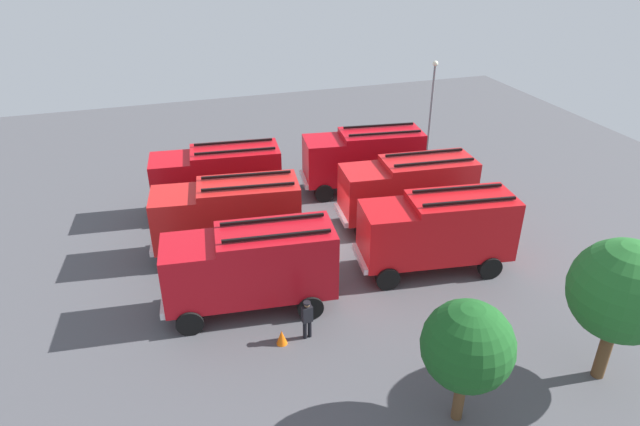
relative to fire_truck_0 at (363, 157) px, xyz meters
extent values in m
plane|color=#4C4C51|center=(4.25, 4.73, -2.15)|extent=(54.39, 54.39, 0.00)
cube|color=red|center=(2.43, -0.31, -0.05)|extent=(2.50, 2.76, 2.60)
cube|color=#8C9EAD|center=(3.47, -0.44, 0.26)|extent=(0.34, 2.12, 1.46)
cube|color=red|center=(-1.04, 0.13, 0.10)|extent=(5.07, 3.08, 2.90)
cube|color=black|center=(-0.96, 0.81, 1.67)|extent=(4.30, 0.66, 0.12)
cube|color=black|center=(-1.13, -0.55, 1.67)|extent=(4.30, 0.66, 0.12)
cube|color=silver|center=(3.62, -0.46, -1.20)|extent=(0.50, 2.38, 0.28)
cylinder|color=black|center=(2.78, 0.86, -1.60)|extent=(1.14, 0.48, 1.10)
cylinder|color=black|center=(2.48, -1.52, -1.60)|extent=(1.14, 0.48, 1.10)
cylinder|color=black|center=(-2.08, 1.47, -1.60)|extent=(1.14, 0.48, 1.10)
cylinder|color=black|center=(-2.38, -0.91, -1.60)|extent=(1.14, 0.48, 1.10)
cube|color=red|center=(11.23, -0.07, -0.05)|extent=(2.44, 2.71, 2.60)
cube|color=#8C9EAD|center=(12.27, -0.18, 0.26)|extent=(0.29, 2.12, 1.46)
cube|color=red|center=(7.75, 0.27, 0.10)|extent=(5.02, 2.96, 2.90)
cube|color=black|center=(7.81, 0.96, 1.67)|extent=(4.31, 0.55, 0.12)
cube|color=black|center=(7.68, -0.41, 1.67)|extent=(4.31, 0.55, 0.12)
cube|color=silver|center=(12.42, -0.19, -1.20)|extent=(0.44, 2.38, 0.28)
cylinder|color=black|center=(11.55, 1.10, -1.60)|extent=(1.13, 0.46, 1.10)
cylinder|color=black|center=(11.31, -1.29, -1.60)|extent=(1.13, 0.46, 1.10)
cylinder|color=black|center=(6.67, 1.59, -1.60)|extent=(1.13, 0.46, 1.10)
cylinder|color=black|center=(6.43, -0.80, -1.60)|extent=(1.13, 0.46, 1.10)
cube|color=red|center=(1.81, 4.59, -0.05)|extent=(2.42, 2.69, 2.60)
cube|color=#8C9EAD|center=(2.86, 4.49, 0.26)|extent=(0.27, 2.12, 1.46)
cube|color=red|center=(-1.67, 4.91, 0.10)|extent=(5.01, 2.93, 2.90)
cube|color=black|center=(-1.61, 5.59, 1.67)|extent=(4.31, 0.51, 0.12)
cube|color=black|center=(-1.74, 4.22, 1.67)|extent=(4.31, 0.51, 0.12)
cube|color=silver|center=(3.01, 4.48, -1.20)|extent=(0.42, 2.38, 0.28)
cylinder|color=black|center=(2.12, 5.77, -1.60)|extent=(1.13, 0.45, 1.10)
cylinder|color=black|center=(1.90, 3.38, -1.60)|extent=(1.13, 0.45, 1.10)
cylinder|color=black|center=(-2.76, 6.21, -1.60)|extent=(1.13, 0.45, 1.10)
cylinder|color=black|center=(-2.98, 3.82, -1.60)|extent=(1.13, 0.45, 1.10)
cube|color=red|center=(11.40, 4.47, -0.05)|extent=(2.50, 2.76, 2.60)
cube|color=#8C9EAD|center=(12.44, 4.34, 0.26)|extent=(0.35, 2.12, 1.46)
cube|color=red|center=(7.93, 4.92, 0.10)|extent=(5.08, 3.09, 2.90)
cube|color=black|center=(8.02, 5.60, 1.67)|extent=(4.30, 0.67, 0.12)
cube|color=black|center=(7.84, 4.24, 1.67)|extent=(4.30, 0.67, 0.12)
cube|color=silver|center=(12.59, 4.32, -1.20)|extent=(0.50, 2.38, 0.28)
cylinder|color=black|center=(11.75, 5.64, -1.60)|extent=(1.14, 0.49, 1.10)
cylinder|color=black|center=(11.45, 3.26, -1.60)|extent=(1.14, 0.49, 1.10)
cylinder|color=black|center=(6.89, 6.26, -1.60)|extent=(1.14, 0.49, 1.10)
cylinder|color=black|center=(6.59, 3.88, -1.60)|extent=(1.14, 0.49, 1.10)
cube|color=red|center=(2.41, 8.92, -0.05)|extent=(2.51, 2.77, 2.60)
cube|color=#8C9EAD|center=(3.45, 8.78, 0.26)|extent=(0.36, 2.12, 1.46)
cube|color=red|center=(-1.06, 9.37, 0.10)|extent=(5.09, 3.11, 2.90)
cube|color=black|center=(-0.97, 10.06, 1.67)|extent=(4.30, 0.69, 0.12)
cube|color=black|center=(-1.15, 8.69, 1.67)|extent=(4.30, 0.69, 0.12)
cube|color=silver|center=(3.60, 8.76, -1.20)|extent=(0.51, 2.38, 0.28)
cylinder|color=black|center=(2.77, 10.08, -1.60)|extent=(1.14, 0.49, 1.10)
cylinder|color=black|center=(2.45, 7.70, -1.60)|extent=(1.14, 0.49, 1.10)
cylinder|color=black|center=(-2.09, 10.72, -1.60)|extent=(1.14, 0.49, 1.10)
cylinder|color=black|center=(-2.41, 8.34, -1.60)|extent=(1.14, 0.49, 1.10)
cube|color=red|center=(11.23, 9.36, -0.05)|extent=(2.45, 2.72, 2.60)
cube|color=#8C9EAD|center=(12.27, 9.25, 0.26)|extent=(0.30, 2.12, 1.46)
cube|color=red|center=(7.75, 9.72, 0.10)|extent=(5.03, 2.99, 2.90)
cube|color=black|center=(7.82, 10.41, 1.67)|extent=(4.31, 0.57, 0.12)
cube|color=black|center=(7.68, 9.04, 1.67)|extent=(4.31, 0.57, 0.12)
cube|color=silver|center=(12.42, 9.23, -1.20)|extent=(0.45, 2.38, 0.28)
cylinder|color=black|center=(11.55, 10.53, -1.60)|extent=(1.13, 0.46, 1.10)
cylinder|color=black|center=(11.30, 8.15, -1.60)|extent=(1.13, 0.46, 1.10)
cylinder|color=black|center=(6.68, 11.04, -1.60)|extent=(1.13, 0.46, 1.10)
cylinder|color=black|center=(6.43, 8.65, -1.60)|extent=(1.13, 0.46, 1.10)
cylinder|color=black|center=(8.78, 2.58, -1.77)|extent=(0.16, 0.16, 0.78)
cylinder|color=black|center=(8.62, 2.45, -1.77)|extent=(0.16, 0.16, 0.78)
cube|color=orange|center=(8.70, 2.51, -1.04)|extent=(0.48, 0.46, 0.67)
sphere|color=#9E704C|center=(8.70, 2.51, -0.59)|extent=(0.22, 0.22, 0.22)
cylinder|color=orange|center=(8.70, 2.51, -0.51)|extent=(0.27, 0.27, 0.07)
cylinder|color=black|center=(7.25, 12.19, -1.76)|extent=(0.16, 0.16, 0.80)
cylinder|color=black|center=(7.04, 12.16, -1.76)|extent=(0.16, 0.16, 0.80)
cube|color=black|center=(7.14, 12.18, -1.01)|extent=(0.45, 0.30, 0.69)
sphere|color=brown|center=(7.14, 12.18, -0.55)|extent=(0.22, 0.22, 0.22)
cylinder|color=black|center=(7.14, 12.18, -0.46)|extent=(0.28, 0.28, 0.07)
cylinder|color=black|center=(-0.36, 2.20, -1.78)|extent=(0.16, 0.16, 0.74)
cylinder|color=black|center=(-0.17, 2.14, -1.78)|extent=(0.16, 0.16, 0.74)
cube|color=orange|center=(-0.27, 2.17, -1.09)|extent=(0.48, 0.36, 0.64)
sphere|color=tan|center=(-0.27, 2.17, -0.67)|extent=(0.21, 0.21, 0.21)
cylinder|color=orange|center=(-0.27, 2.17, -0.58)|extent=(0.26, 0.26, 0.06)
cylinder|color=black|center=(7.24, 2.94, -1.77)|extent=(0.16, 0.16, 0.76)
cylinder|color=black|center=(7.42, 2.83, -1.77)|extent=(0.16, 0.16, 0.76)
cube|color=black|center=(7.33, 2.88, -1.06)|extent=(0.48, 0.42, 0.66)
sphere|color=beige|center=(7.33, 2.88, -0.63)|extent=(0.21, 0.21, 0.21)
cylinder|color=black|center=(7.33, 2.88, -0.54)|extent=(0.27, 0.27, 0.06)
cylinder|color=brown|center=(-2.39, 17.40, -1.03)|extent=(0.45, 0.45, 2.25)
sphere|color=#236628|center=(-2.39, 17.40, 1.63)|extent=(3.60, 3.60, 3.60)
cylinder|color=brown|center=(3.52, 17.55, -1.23)|extent=(0.37, 0.37, 1.84)
sphere|color=#19511E|center=(3.52, 17.55, 0.94)|extent=(2.94, 2.94, 2.94)
cone|color=#F2600C|center=(-2.60, 2.46, -1.84)|extent=(0.43, 0.43, 0.62)
cone|color=#F2600C|center=(-3.22, -2.90, -1.80)|extent=(0.49, 0.49, 0.70)
cone|color=#F2600C|center=(8.21, 12.24, -1.84)|extent=(0.44, 0.44, 0.63)
cylinder|color=slate|center=(-6.44, -3.90, 0.97)|extent=(0.16, 0.16, 6.25)
sphere|color=#F2EFCC|center=(-6.44, -3.90, 4.28)|extent=(0.36, 0.36, 0.36)
camera|label=1|loc=(11.90, 28.83, 12.64)|focal=31.19mm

